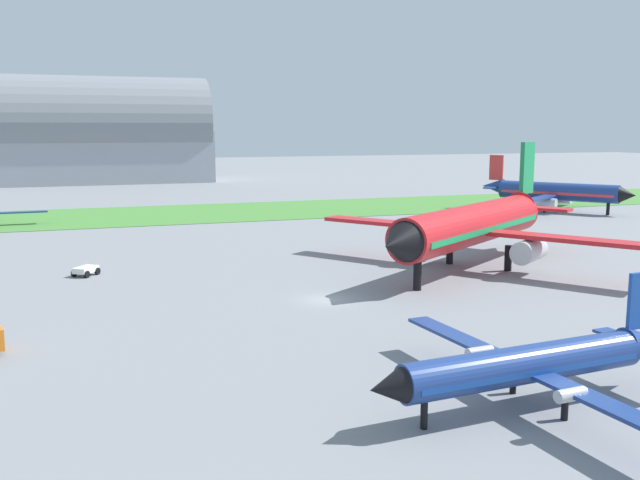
% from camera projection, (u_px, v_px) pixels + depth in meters
% --- Properties ---
extents(ground_plane, '(600.00, 600.00, 0.00)m').
position_uv_depth(ground_plane, '(327.00, 300.00, 60.55)').
color(ground_plane, gray).
extents(grass_taxiway_strip, '(360.00, 28.00, 0.08)m').
position_uv_depth(grass_taxiway_strip, '(196.00, 213.00, 121.96)').
color(grass_taxiway_strip, '#478438').
rests_on(grass_taxiway_strip, ground_plane).
extents(airplane_parked_jet_far, '(23.39, 23.57, 9.65)m').
position_uv_depth(airplane_parked_jet_far, '(555.00, 192.00, 124.20)').
color(airplane_parked_jet_far, navy).
rests_on(airplane_parked_jet_far, ground_plane).
extents(airplane_midfield_jet, '(31.69, 31.56, 12.88)m').
position_uv_depth(airplane_midfield_jet, '(475.00, 225.00, 73.01)').
color(airplane_midfield_jet, red).
rests_on(airplane_midfield_jet, ground_plane).
extents(airplane_foreground_turboprop, '(18.89, 22.04, 6.60)m').
position_uv_depth(airplane_foreground_turboprop, '(530.00, 363.00, 36.73)').
color(airplane_foreground_turboprop, navy).
rests_on(airplane_foreground_turboprop, ground_plane).
extents(baggage_cart_midfield, '(2.85, 2.95, 0.90)m').
position_uv_depth(baggage_cart_midfield, '(86.00, 270.00, 70.30)').
color(baggage_cart_midfield, white).
rests_on(baggage_cart_midfield, ground_plane).
extents(hangar_distant, '(55.94, 24.71, 28.24)m').
position_uv_depth(hangar_distant, '(104.00, 135.00, 190.64)').
color(hangar_distant, '#9399A3').
rests_on(hangar_distant, ground_plane).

